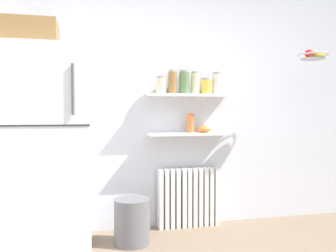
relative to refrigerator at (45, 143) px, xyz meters
name	(u,v)px	position (x,y,z in m)	size (l,w,h in m)	color
back_wall	(180,100)	(1.31, 0.39, 0.39)	(7.04, 0.10, 2.60)	silver
refrigerator	(45,143)	(0.00, 0.00, 0.00)	(0.74, 0.70, 1.93)	silver
radiator	(189,197)	(1.37, 0.26, -0.61)	(0.63, 0.12, 0.60)	white
wall_shelf_lower	(190,134)	(1.37, 0.23, 0.05)	(0.85, 0.22, 0.03)	white
wall_shelf_upper	(190,95)	(1.37, 0.23, 0.44)	(0.85, 0.22, 0.03)	white
storage_jar_0	(161,85)	(1.07, 0.23, 0.53)	(0.10, 0.10, 0.17)	beige
storage_jar_1	(173,82)	(1.19, 0.23, 0.56)	(0.08, 0.08, 0.23)	olive
storage_jar_2	(184,82)	(1.31, 0.23, 0.57)	(0.10, 0.10, 0.24)	#5B7F4C
storage_jar_3	(195,83)	(1.43, 0.23, 0.56)	(0.08, 0.08, 0.23)	beige
storage_jar_4	(206,86)	(1.54, 0.23, 0.53)	(0.11, 0.11, 0.16)	yellow
storage_jar_5	(217,83)	(1.66, 0.23, 0.56)	(0.10, 0.10, 0.23)	silver
vase	(191,123)	(1.38, 0.23, 0.16)	(0.07, 0.07, 0.20)	#CC7033
shelf_bowl	(204,129)	(1.52, 0.23, 0.09)	(0.15, 0.15, 0.07)	orange
trash_bin	(132,221)	(0.74, -0.09, -0.71)	(0.32, 0.32, 0.40)	slate
hanging_fruit_basket	(313,55)	(2.53, -0.11, 0.83)	(0.30, 0.30, 0.10)	#B2B2B7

